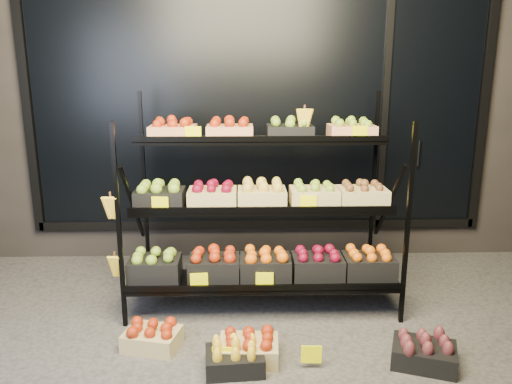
{
  "coord_description": "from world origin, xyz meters",
  "views": [
    {
      "loc": [
        -0.15,
        -3.18,
        1.85
      ],
      "look_at": [
        -0.05,
        0.55,
        0.92
      ],
      "focal_mm": 35.0,
      "sensor_mm": 36.0,
      "label": 1
    }
  ],
  "objects_px": {
    "floor_crate_midright": "(249,347)",
    "floor_crate_midleft": "(235,357)",
    "floor_crate_left": "(152,336)",
    "display_rack": "(261,207)"
  },
  "relations": [
    {
      "from": "floor_crate_midright",
      "to": "floor_crate_midleft",
      "type": "bearing_deg",
      "value": -126.6
    },
    {
      "from": "floor_crate_left",
      "to": "floor_crate_midleft",
      "type": "height_order",
      "value": "floor_crate_midleft"
    },
    {
      "from": "display_rack",
      "to": "floor_crate_midright",
      "type": "bearing_deg",
      "value": -97.29
    },
    {
      "from": "floor_crate_midleft",
      "to": "floor_crate_midright",
      "type": "height_order",
      "value": "floor_crate_midright"
    },
    {
      "from": "floor_crate_midleft",
      "to": "floor_crate_midright",
      "type": "distance_m",
      "value": 0.14
    },
    {
      "from": "display_rack",
      "to": "floor_crate_midleft",
      "type": "xyz_separation_m",
      "value": [
        -0.2,
        -1.0,
        -0.7
      ]
    },
    {
      "from": "display_rack",
      "to": "floor_crate_midleft",
      "type": "height_order",
      "value": "display_rack"
    },
    {
      "from": "floor_crate_left",
      "to": "floor_crate_midleft",
      "type": "distance_m",
      "value": 0.63
    },
    {
      "from": "floor_crate_left",
      "to": "floor_crate_midright",
      "type": "xyz_separation_m",
      "value": [
        0.65,
        -0.17,
        0.0
      ]
    },
    {
      "from": "floor_crate_midleft",
      "to": "floor_crate_left",
      "type": "bearing_deg",
      "value": 149.39
    }
  ]
}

